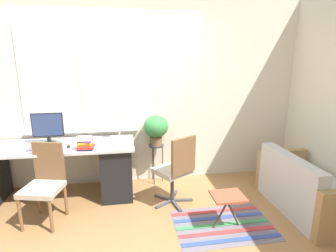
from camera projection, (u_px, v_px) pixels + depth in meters
ground_plane at (114, 207)px, 3.36m from camera, size 14.00×14.00×0.00m
wall_back_with_window at (110, 93)px, 3.78m from camera, size 9.00×0.12×2.70m
wall_right_with_picture at (327, 97)px, 3.47m from camera, size 0.08×9.00×2.70m
desk at (52, 170)px, 3.47m from camera, size 2.17×0.71×0.75m
monitor at (48, 127)px, 3.41m from camera, size 0.39×0.16×0.41m
keyboard at (45, 149)px, 3.24m from camera, size 0.40×0.13×0.02m
mouse at (69, 146)px, 3.30m from camera, size 0.04×0.07×0.03m
desk_lamp at (119, 119)px, 3.58m from camera, size 0.16×0.16×0.43m
book_stack at (85, 143)px, 3.24m from camera, size 0.22×0.19×0.15m
desk_chair_wooden at (45, 182)px, 2.98m from camera, size 0.48×0.49×0.91m
office_chair_swivel at (176, 169)px, 3.31m from camera, size 0.55×0.56×0.93m
couch_loveseat at (305, 190)px, 3.24m from camera, size 0.71×1.28×0.72m
plant_stand at (156, 150)px, 3.93m from camera, size 0.22×0.22×0.60m
potted_plant at (156, 128)px, 3.84m from camera, size 0.36×0.36×0.45m
floor_rug_striped at (223, 225)px, 2.98m from camera, size 1.11×0.75×0.01m
folding_stool at (228, 199)px, 2.87m from camera, size 0.35×0.30×0.40m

